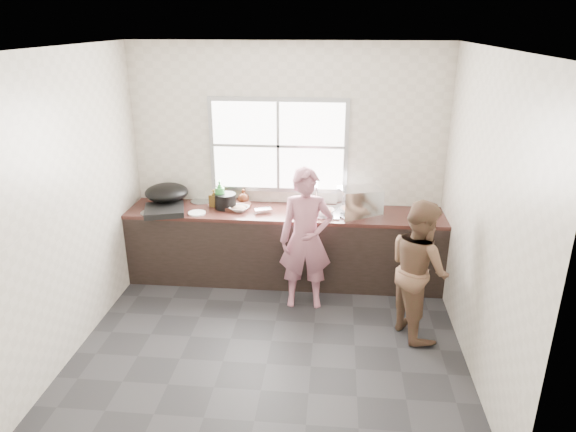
# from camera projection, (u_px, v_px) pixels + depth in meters

# --- Properties ---
(floor) EXTENTS (3.60, 3.20, 0.01)m
(floor) POSITION_uv_depth(u_px,v_px,m) (271.00, 341.00, 4.96)
(floor) COLOR #252528
(floor) RESTS_ON ground
(ceiling) EXTENTS (3.60, 3.20, 0.01)m
(ceiling) POSITION_uv_depth(u_px,v_px,m) (267.00, 47.00, 3.99)
(ceiling) COLOR silver
(ceiling) RESTS_ON wall_back
(wall_back) EXTENTS (3.60, 0.01, 2.70)m
(wall_back) POSITION_uv_depth(u_px,v_px,m) (287.00, 162.00, 5.96)
(wall_back) COLOR beige
(wall_back) RESTS_ON ground
(wall_left) EXTENTS (0.01, 3.20, 2.70)m
(wall_left) POSITION_uv_depth(u_px,v_px,m) (72.00, 204.00, 4.63)
(wall_left) COLOR beige
(wall_left) RESTS_ON ground
(wall_right) EXTENTS (0.01, 3.20, 2.70)m
(wall_right) POSITION_uv_depth(u_px,v_px,m) (482.00, 217.00, 4.31)
(wall_right) COLOR beige
(wall_right) RESTS_ON ground
(wall_front) EXTENTS (3.60, 0.01, 2.70)m
(wall_front) POSITION_uv_depth(u_px,v_px,m) (235.00, 305.00, 2.98)
(wall_front) COLOR silver
(wall_front) RESTS_ON ground
(cabinet) EXTENTS (3.60, 0.62, 0.82)m
(cabinet) POSITION_uv_depth(u_px,v_px,m) (285.00, 247.00, 6.01)
(cabinet) COLOR black
(cabinet) RESTS_ON floor
(countertop) EXTENTS (3.60, 0.64, 0.04)m
(countertop) POSITION_uv_depth(u_px,v_px,m) (285.00, 213.00, 5.85)
(countertop) COLOR #351A15
(countertop) RESTS_ON cabinet
(sink) EXTENTS (0.55, 0.45, 0.02)m
(sink) POSITION_uv_depth(u_px,v_px,m) (315.00, 212.00, 5.81)
(sink) COLOR silver
(sink) RESTS_ON countertop
(faucet) EXTENTS (0.02, 0.02, 0.30)m
(faucet) POSITION_uv_depth(u_px,v_px,m) (316.00, 194.00, 5.95)
(faucet) COLOR silver
(faucet) RESTS_ON countertop
(window_frame) EXTENTS (1.60, 0.05, 1.10)m
(window_frame) POSITION_uv_depth(u_px,v_px,m) (278.00, 146.00, 5.89)
(window_frame) COLOR #9EA0A5
(window_frame) RESTS_ON wall_back
(window_glazing) EXTENTS (1.50, 0.01, 1.00)m
(window_glazing) POSITION_uv_depth(u_px,v_px,m) (278.00, 146.00, 5.86)
(window_glazing) COLOR white
(window_glazing) RESTS_ON window_frame
(woman) EXTENTS (0.54, 0.38, 1.42)m
(woman) POSITION_uv_depth(u_px,v_px,m) (306.00, 244.00, 5.36)
(woman) COLOR #AC6777
(woman) RESTS_ON floor
(person_side) EXTENTS (0.73, 0.81, 1.37)m
(person_side) POSITION_uv_depth(u_px,v_px,m) (419.00, 269.00, 4.88)
(person_side) COLOR brown
(person_side) RESTS_ON floor
(cutting_board) EXTENTS (0.40, 0.40, 0.04)m
(cutting_board) POSITION_uv_depth(u_px,v_px,m) (234.00, 205.00, 5.99)
(cutting_board) COLOR #341B14
(cutting_board) RESTS_ON countertop
(cleaver) EXTENTS (0.21, 0.16, 0.01)m
(cleaver) POSITION_uv_depth(u_px,v_px,m) (263.00, 209.00, 5.79)
(cleaver) COLOR #A8A9AF
(cleaver) RESTS_ON cutting_board
(bowl_mince) EXTENTS (0.27, 0.27, 0.05)m
(bowl_mince) POSITION_uv_depth(u_px,v_px,m) (239.00, 209.00, 5.85)
(bowl_mince) COLOR silver
(bowl_mince) RESTS_ON countertop
(bowl_crabs) EXTENTS (0.21, 0.21, 0.05)m
(bowl_crabs) POSITION_uv_depth(u_px,v_px,m) (325.00, 213.00, 5.72)
(bowl_crabs) COLOR white
(bowl_crabs) RESTS_ON countertop
(bowl_held) EXTENTS (0.28, 0.28, 0.07)m
(bowl_held) POSITION_uv_depth(u_px,v_px,m) (322.00, 211.00, 5.76)
(bowl_held) COLOR white
(bowl_held) RESTS_ON countertop
(black_pot) EXTENTS (0.30, 0.30, 0.17)m
(black_pot) POSITION_uv_depth(u_px,v_px,m) (226.00, 201.00, 5.91)
(black_pot) COLOR black
(black_pot) RESTS_ON countertop
(plate_food) EXTENTS (0.22, 0.22, 0.02)m
(plate_food) POSITION_uv_depth(u_px,v_px,m) (197.00, 213.00, 5.77)
(plate_food) COLOR white
(plate_food) RESTS_ON countertop
(bottle_green) EXTENTS (0.13, 0.13, 0.33)m
(bottle_green) POSITION_uv_depth(u_px,v_px,m) (220.00, 194.00, 5.90)
(bottle_green) COLOR #2B8533
(bottle_green) RESTS_ON countertop
(bottle_brown_tall) EXTENTS (0.11, 0.11, 0.19)m
(bottle_brown_tall) POSITION_uv_depth(u_px,v_px,m) (214.00, 199.00, 5.97)
(bottle_brown_tall) COLOR #453111
(bottle_brown_tall) RESTS_ON countertop
(bottle_brown_short) EXTENTS (0.15, 0.15, 0.16)m
(bottle_brown_short) POSITION_uv_depth(u_px,v_px,m) (243.00, 197.00, 6.08)
(bottle_brown_short) COLOR #4A2312
(bottle_brown_short) RESTS_ON countertop
(glass_jar) EXTENTS (0.09, 0.09, 0.10)m
(glass_jar) POSITION_uv_depth(u_px,v_px,m) (222.00, 203.00, 5.97)
(glass_jar) COLOR white
(glass_jar) RESTS_ON countertop
(burner) EXTENTS (0.54, 0.54, 0.06)m
(burner) POSITION_uv_depth(u_px,v_px,m) (164.00, 210.00, 5.79)
(burner) COLOR black
(burner) RESTS_ON countertop
(wok) EXTENTS (0.62, 0.62, 0.19)m
(wok) POSITION_uv_depth(u_px,v_px,m) (167.00, 192.00, 6.00)
(wok) COLOR black
(wok) RESTS_ON burner
(dish_rack) EXTENTS (0.51, 0.42, 0.33)m
(dish_rack) POSITION_uv_depth(u_px,v_px,m) (360.00, 203.00, 5.63)
(dish_rack) COLOR white
(dish_rack) RESTS_ON countertop
(pot_lid_left) EXTENTS (0.32, 0.32, 0.01)m
(pot_lid_left) POSITION_uv_depth(u_px,v_px,m) (152.00, 213.00, 5.78)
(pot_lid_left) COLOR #AEB2B5
(pot_lid_left) RESTS_ON countertop
(pot_lid_right) EXTENTS (0.33, 0.33, 0.01)m
(pot_lid_right) POSITION_uv_depth(u_px,v_px,m) (201.00, 201.00, 6.15)
(pot_lid_right) COLOR #A7AAAD
(pot_lid_right) RESTS_ON countertop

